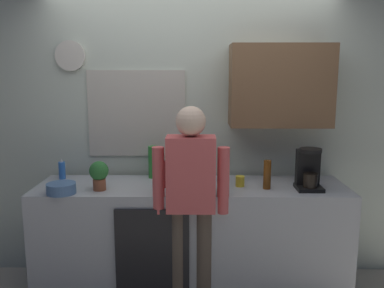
{
  "coord_description": "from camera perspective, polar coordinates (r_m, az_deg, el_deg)",
  "views": [
    {
      "loc": [
        0.04,
        -2.89,
        1.84
      ],
      "look_at": [
        0.01,
        0.25,
        1.28
      ],
      "focal_mm": 37.83,
      "sensor_mm": 36.0,
      "label": 1
    }
  ],
  "objects": [
    {
      "name": "bottle_clear_soda",
      "position": [
        3.54,
        -5.46,
        -2.54
      ],
      "size": [
        0.09,
        0.09,
        0.28
      ],
      "primitive_type": "cylinder",
      "color": "#2D8C33",
      "rests_on": "kitchen_counter"
    },
    {
      "name": "dish_soap",
      "position": [
        3.67,
        -17.85,
        -3.51
      ],
      "size": [
        0.06,
        0.06,
        0.18
      ],
      "color": "blue",
      "rests_on": "kitchen_counter"
    },
    {
      "name": "bottle_dark_sauce",
      "position": [
        3.38,
        4.62,
        -3.99
      ],
      "size": [
        0.06,
        0.06,
        0.18
      ],
      "primitive_type": "cylinder",
      "color": "black",
      "rests_on": "kitchen_counter"
    },
    {
      "name": "bottle_green_wine",
      "position": [
        3.2,
        2.35,
        -3.66
      ],
      "size": [
        0.07,
        0.07,
        0.3
      ],
      "primitive_type": "cylinder",
      "color": "#195923",
      "rests_on": "kitchen_counter"
    },
    {
      "name": "potted_plant",
      "position": [
        3.24,
        -12.98,
        -4.09
      ],
      "size": [
        0.15,
        0.15,
        0.23
      ],
      "color": "#9E5638",
      "rests_on": "kitchen_counter"
    },
    {
      "name": "bottle_red_vinegar",
      "position": [
        3.23,
        -3.38,
        -4.27
      ],
      "size": [
        0.06,
        0.06,
        0.22
      ],
      "primitive_type": "cylinder",
      "color": "maroon",
      "rests_on": "kitchen_counter"
    },
    {
      "name": "person_at_sink",
      "position": [
        3.03,
        -0.16,
        -7.01
      ],
      "size": [
        0.57,
        0.22,
        1.6
      ],
      "rotation": [
        0.0,
        0.0,
        0.1
      ],
      "color": "brown",
      "rests_on": "ground_plane"
    },
    {
      "name": "cup_yellow_cup",
      "position": [
        3.3,
        6.78,
        -5.22
      ],
      "size": [
        0.07,
        0.07,
        0.08
      ],
      "primitive_type": "cylinder",
      "color": "yellow",
      "rests_on": "kitchen_counter"
    },
    {
      "name": "kitchen_counter",
      "position": [
        3.48,
        -0.1,
        -13.19
      ],
      "size": [
        2.53,
        0.64,
        0.93
      ],
      "primitive_type": "cube",
      "color": "#B2B7BC",
      "rests_on": "ground_plane"
    },
    {
      "name": "mixing_bowl",
      "position": [
        3.25,
        -17.95,
        -5.97
      ],
      "size": [
        0.22,
        0.22,
        0.08
      ],
      "primitive_type": "cylinder",
      "color": "#4C72A5",
      "rests_on": "kitchen_counter"
    },
    {
      "name": "back_wall_assembly",
      "position": [
        3.62,
        1.45,
        2.6
      ],
      "size": [
        4.13,
        0.42,
        2.6
      ],
      "color": "silver",
      "rests_on": "ground_plane"
    },
    {
      "name": "coffee_maker",
      "position": [
        3.32,
        16.12,
        -3.64
      ],
      "size": [
        0.2,
        0.2,
        0.33
      ],
      "color": "black",
      "rests_on": "kitchen_counter"
    },
    {
      "name": "bottle_amber_beer",
      "position": [
        3.25,
        10.55,
        -4.26
      ],
      "size": [
        0.06,
        0.06,
        0.23
      ],
      "primitive_type": "cylinder",
      "color": "brown",
      "rests_on": "kitchen_counter"
    },
    {
      "name": "dishwasher_panel",
      "position": [
        3.21,
        -5.6,
        -16.22
      ],
      "size": [
        0.56,
        0.02,
        0.83
      ],
      "primitive_type": "cube",
      "color": "black",
      "rests_on": "ground_plane"
    }
  ]
}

